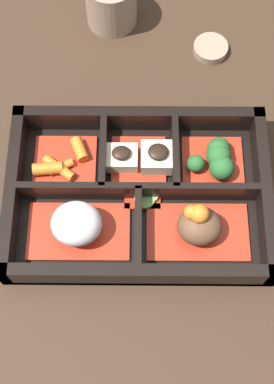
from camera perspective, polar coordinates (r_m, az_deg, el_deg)
ground_plane at (r=0.66m, az=-0.00°, el=-0.86°), size 3.00×3.00×0.00m
bento_base at (r=0.66m, az=-0.00°, el=-0.69°), size 0.31×0.22×0.01m
bento_rim at (r=0.64m, az=0.01°, el=0.06°), size 0.31×0.22×0.05m
bowl_stew at (r=0.62m, az=6.44°, el=-3.68°), size 0.12×0.07×0.06m
bowl_rice at (r=0.62m, az=-6.57°, el=-3.57°), size 0.12×0.07×0.05m
bowl_greens at (r=0.67m, az=8.31°, el=3.57°), size 0.08×0.07×0.04m
bowl_tofu at (r=0.66m, az=0.38°, el=3.59°), size 0.09×0.07×0.04m
bowl_carrots at (r=0.67m, az=-8.01°, el=3.14°), size 0.08×0.07×0.02m
bowl_pickles at (r=0.65m, az=0.66°, el=-0.43°), size 0.04×0.04×0.01m
tea_cup at (r=0.79m, az=-2.90°, el=19.69°), size 0.07×0.07×0.07m
sauce_dish at (r=0.78m, az=7.73°, el=14.95°), size 0.05×0.05×0.01m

